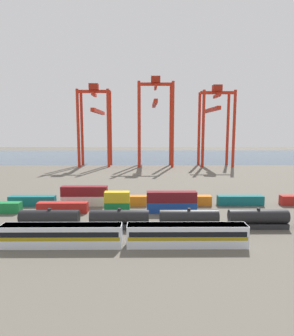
{
  "coord_description": "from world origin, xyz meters",
  "views": [
    {
      "loc": [
        -1.47,
        -72.51,
        20.41
      ],
      "look_at": [
        -0.85,
        15.11,
        8.57
      ],
      "focal_mm": 31.54,
      "sensor_mm": 36.0,
      "label": 1
    }
  ],
  "objects_px": {
    "passenger_train": "(124,234)",
    "shipping_container_12": "(292,200)",
    "shipping_container_0": "(8,208)",
    "gantry_crane_east": "(215,117)",
    "shipping_container_4": "(171,207)",
    "freight_tank_row": "(189,219)",
    "gantry_crane_central": "(155,112)",
    "gantry_crane_west": "(96,117)",
    "shipping_container_6": "(32,201)"
  },
  "relations": [
    {
      "from": "passenger_train",
      "to": "gantry_crane_central",
      "type": "xyz_separation_m",
      "value": [
        9.25,
        113.93,
        26.87
      ]
    },
    {
      "from": "freight_tank_row",
      "to": "shipping_container_0",
      "type": "distance_m",
      "value": 43.77
    },
    {
      "from": "gantry_crane_east",
      "to": "shipping_container_4",
      "type": "bearing_deg",
      "value": -108.85
    },
    {
      "from": "gantry_crane_central",
      "to": "gantry_crane_east",
      "type": "xyz_separation_m",
      "value": [
        32.63,
        0.06,
        -2.58
      ]
    },
    {
      "from": "freight_tank_row",
      "to": "gantry_crane_west",
      "type": "distance_m",
      "value": 113.54
    },
    {
      "from": "passenger_train",
      "to": "shipping_container_0",
      "type": "height_order",
      "value": "passenger_train"
    },
    {
      "from": "freight_tank_row",
      "to": "gantry_crane_east",
      "type": "bearing_deg",
      "value": 74.37
    },
    {
      "from": "passenger_train",
      "to": "gantry_crane_east",
      "type": "distance_m",
      "value": 123.84
    },
    {
      "from": "shipping_container_12",
      "to": "gantry_crane_central",
      "type": "height_order",
      "value": "gantry_crane_central"
    },
    {
      "from": "gantry_crane_west",
      "to": "shipping_container_0",
      "type": "bearing_deg",
      "value": -93.84
    },
    {
      "from": "passenger_train",
      "to": "freight_tank_row",
      "type": "xyz_separation_m",
      "value": [
        12.58,
        9.27,
        -0.17
      ]
    },
    {
      "from": "gantry_crane_central",
      "to": "freight_tank_row",
      "type": "bearing_deg",
      "value": -88.18
    },
    {
      "from": "gantry_crane_central",
      "to": "gantry_crane_east",
      "type": "bearing_deg",
      "value": 0.11
    },
    {
      "from": "passenger_train",
      "to": "gantry_crane_central",
      "type": "relative_size",
      "value": 0.9
    },
    {
      "from": "shipping_container_4",
      "to": "gantry_crane_central",
      "type": "distance_m",
      "value": 97.25
    },
    {
      "from": "passenger_train",
      "to": "gantry_crane_central",
      "type": "height_order",
      "value": "gantry_crane_central"
    },
    {
      "from": "gantry_crane_west",
      "to": "gantry_crane_central",
      "type": "distance_m",
      "value": 32.74
    },
    {
      "from": "passenger_train",
      "to": "gantry_crane_west",
      "type": "xyz_separation_m",
      "value": [
        -23.39,
        114.17,
        24.19
      ]
    },
    {
      "from": "shipping_container_4",
      "to": "shipping_container_0",
      "type": "bearing_deg",
      "value": 180.0
    },
    {
      "from": "gantry_crane_west",
      "to": "passenger_train",
      "type": "bearing_deg",
      "value": -78.42
    },
    {
      "from": "freight_tank_row",
      "to": "shipping_container_12",
      "type": "relative_size",
      "value": 11.42
    },
    {
      "from": "shipping_container_4",
      "to": "shipping_container_6",
      "type": "height_order",
      "value": "same"
    },
    {
      "from": "passenger_train",
      "to": "gantry_crane_east",
      "type": "height_order",
      "value": "gantry_crane_east"
    },
    {
      "from": "shipping_container_0",
      "to": "shipping_container_6",
      "type": "distance_m",
      "value": 7.49
    },
    {
      "from": "gantry_crane_central",
      "to": "shipping_container_4",
      "type": "bearing_deg",
      "value": -89.51
    },
    {
      "from": "freight_tank_row",
      "to": "shipping_container_12",
      "type": "height_order",
      "value": "freight_tank_row"
    },
    {
      "from": "passenger_train",
      "to": "gantry_crane_west",
      "type": "height_order",
      "value": "gantry_crane_west"
    },
    {
      "from": "shipping_container_4",
      "to": "shipping_container_12",
      "type": "height_order",
      "value": "same"
    },
    {
      "from": "shipping_container_0",
      "to": "gantry_crane_central",
      "type": "relative_size",
      "value": 0.13
    },
    {
      "from": "shipping_container_0",
      "to": "gantry_crane_central",
      "type": "height_order",
      "value": "gantry_crane_central"
    },
    {
      "from": "gantry_crane_west",
      "to": "gantry_crane_east",
      "type": "distance_m",
      "value": 65.27
    },
    {
      "from": "shipping_container_6",
      "to": "gantry_crane_west",
      "type": "bearing_deg",
      "value": 88.04
    },
    {
      "from": "gantry_crane_east",
      "to": "shipping_container_6",
      "type": "bearing_deg",
      "value": -128.25
    },
    {
      "from": "gantry_crane_east",
      "to": "freight_tank_row",
      "type": "bearing_deg",
      "value": -105.63
    },
    {
      "from": "passenger_train",
      "to": "gantry_crane_central",
      "type": "bearing_deg",
      "value": 85.36
    },
    {
      "from": "shipping_container_0",
      "to": "shipping_container_12",
      "type": "relative_size",
      "value": 1.0
    },
    {
      "from": "freight_tank_row",
      "to": "gantry_crane_east",
      "type": "relative_size",
      "value": 1.6
    },
    {
      "from": "freight_tank_row",
      "to": "shipping_container_0",
      "type": "bearing_deg",
      "value": 164.85
    },
    {
      "from": "gantry_crane_west",
      "to": "gantry_crane_east",
      "type": "height_order",
      "value": "gantry_crane_west"
    },
    {
      "from": "shipping_container_0",
      "to": "gantry_crane_east",
      "type": "xyz_separation_m",
      "value": [
        71.54,
        93.28,
        25.13
      ]
    },
    {
      "from": "passenger_train",
      "to": "shipping_container_12",
      "type": "xyz_separation_m",
      "value": [
        42.85,
        27.42,
        -0.84
      ]
    },
    {
      "from": "freight_tank_row",
      "to": "gantry_crane_central",
      "type": "bearing_deg",
      "value": 91.82
    },
    {
      "from": "passenger_train",
      "to": "shipping_container_6",
      "type": "distance_m",
      "value": 38.04
    },
    {
      "from": "shipping_container_4",
      "to": "gantry_crane_east",
      "type": "xyz_separation_m",
      "value": [
        31.84,
        93.28,
        25.13
      ]
    },
    {
      "from": "shipping_container_12",
      "to": "shipping_container_6",
      "type": "bearing_deg",
      "value": 180.0
    },
    {
      "from": "shipping_container_6",
      "to": "gantry_crane_west",
      "type": "xyz_separation_m",
      "value": [
        2.96,
        86.75,
        25.04
      ]
    },
    {
      "from": "passenger_train",
      "to": "shipping_container_4",
      "type": "relative_size",
      "value": 3.51
    },
    {
      "from": "shipping_container_6",
      "to": "gantry_crane_east",
      "type": "relative_size",
      "value": 0.28
    },
    {
      "from": "freight_tank_row",
      "to": "gantry_crane_west",
      "type": "relative_size",
      "value": 1.58
    },
    {
      "from": "shipping_container_12",
      "to": "gantry_crane_west",
      "type": "distance_m",
      "value": 111.98
    }
  ]
}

